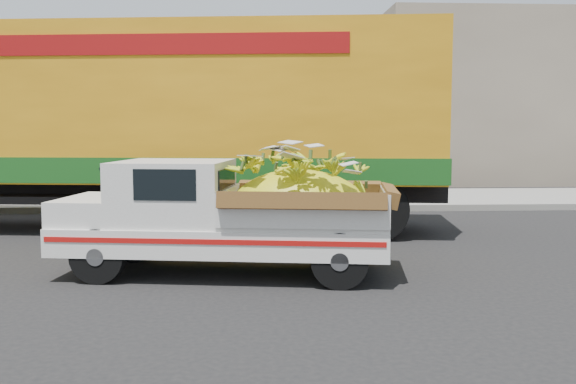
{
  "coord_description": "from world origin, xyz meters",
  "views": [
    {
      "loc": [
        2.38,
        -8.08,
        1.92
      ],
      "look_at": [
        2.87,
        0.8,
        1.05
      ],
      "focal_mm": 40.0,
      "sensor_mm": 36.0,
      "label": 1
    }
  ],
  "objects": [
    {
      "name": "curb",
      "position": [
        0.0,
        6.82,
        0.07
      ],
      "size": [
        60.0,
        0.25,
        0.15
      ],
      "primitive_type": "cube",
      "color": "gray",
      "rests_on": "ground"
    },
    {
      "name": "building_right",
      "position": [
        14.0,
        15.82,
        3.0
      ],
      "size": [
        14.0,
        6.0,
        6.0
      ],
      "primitive_type": "cube",
      "color": "gray",
      "rests_on": "ground"
    },
    {
      "name": "semi_trailer",
      "position": [
        -0.0,
        4.37,
        2.12
      ],
      "size": [
        12.04,
        3.95,
        3.8
      ],
      "rotation": [
        0.0,
        0.0,
        -0.12
      ],
      "color": "black",
      "rests_on": "ground"
    },
    {
      "name": "ground",
      "position": [
        0.0,
        0.0,
        0.0
      ],
      "size": [
        100.0,
        100.0,
        0.0
      ],
      "primitive_type": "plane",
      "color": "black",
      "rests_on": "ground"
    },
    {
      "name": "sidewalk",
      "position": [
        0.0,
        8.92,
        0.07
      ],
      "size": [
        60.0,
        4.0,
        0.14
      ],
      "primitive_type": "cube",
      "color": "gray",
      "rests_on": "ground"
    },
    {
      "name": "pickup_truck",
      "position": [
        2.32,
        0.31,
        0.81
      ],
      "size": [
        4.47,
        2.18,
        1.5
      ],
      "rotation": [
        0.0,
        0.0,
        -0.15
      ],
      "color": "black",
      "rests_on": "ground"
    }
  ]
}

